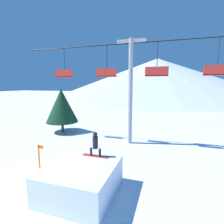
{
  "coord_description": "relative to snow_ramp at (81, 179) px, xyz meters",
  "views": [
    {
      "loc": [
        5.18,
        -5.81,
        5.16
      ],
      "look_at": [
        1.43,
        5.67,
        3.22
      ],
      "focal_mm": 28.0,
      "sensor_mm": 36.0,
      "label": 1
    }
  ],
  "objects": [
    {
      "name": "snowboarder",
      "position": [
        0.24,
        1.17,
        1.37
      ],
      "size": [
        1.42,
        0.28,
        1.31
      ],
      "color": "#B22D2D",
      "rests_on": "snow_ramp"
    },
    {
      "name": "pine_tree_near",
      "position": [
        -7.2,
        9.25,
        2.16
      ],
      "size": [
        3.41,
        3.41,
        4.68
      ],
      "color": "#4C3823",
      "rests_on": "ground_plane"
    },
    {
      "name": "chairlift",
      "position": [
        0.61,
        7.81,
        4.73
      ],
      "size": [
        19.87,
        0.44,
        8.83
      ],
      "color": "#9E9EA3",
      "rests_on": "ground_plane"
    },
    {
      "name": "snow_ramp",
      "position": [
        0.0,
        0.0,
        0.0
      ],
      "size": [
        3.16,
        3.38,
        1.42
      ],
      "color": "white",
      "rests_on": "ground_plane"
    },
    {
      "name": "trail_marker",
      "position": [
        -3.34,
        1.11,
        0.18
      ],
      "size": [
        0.41,
        0.1,
        1.68
      ],
      "color": "orange",
      "rests_on": "ground_plane"
    },
    {
      "name": "ground_plane",
      "position": [
        -1.43,
        -0.98,
        -0.71
      ],
      "size": [
        220.0,
        220.0,
        0.0
      ],
      "primitive_type": "plane",
      "color": "white"
    },
    {
      "name": "mountain_ridge",
      "position": [
        -1.43,
        69.29,
        7.06
      ],
      "size": [
        83.58,
        83.58,
        15.54
      ],
      "color": "silver",
      "rests_on": "ground_plane"
    }
  ]
}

